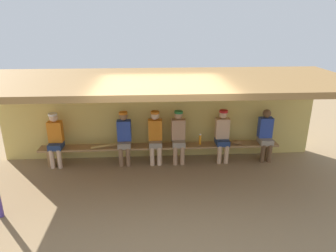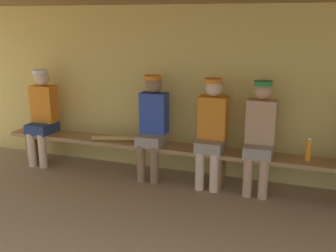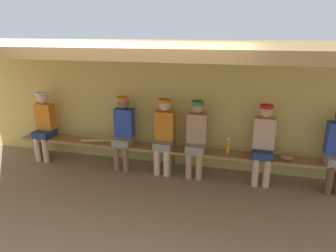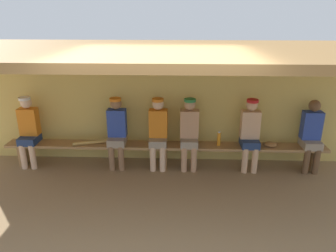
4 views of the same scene
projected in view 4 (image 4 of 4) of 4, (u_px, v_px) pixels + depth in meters
ground_plane at (160, 214)px, 4.71m from camera, size 24.00×24.00×0.00m
back_wall at (166, 105)px, 6.22m from camera, size 8.00×0.20×2.20m
dugout_roof at (162, 53)px, 4.60m from camera, size 8.00×2.80×0.12m
bench at (165, 148)px, 6.04m from camera, size 6.00×0.36×0.46m
player_near_post at (158, 130)px, 5.92m from camera, size 0.34×0.42×1.34m
player_middle at (312, 133)px, 5.83m from camera, size 0.34×0.42×1.34m
player_leftmost at (250, 131)px, 5.86m from camera, size 0.34×0.42×1.34m
player_shirtless_tan at (29, 128)px, 6.01m from camera, size 0.34×0.42×1.34m
player_in_blue at (117, 129)px, 5.95m from camera, size 0.34×0.42×1.34m
player_in_red at (189, 130)px, 5.90m from camera, size 0.34×0.42×1.34m
water_bottle_green at (219, 139)px, 5.93m from camera, size 0.06×0.06×0.27m
baseball_glove_worn at (270, 144)px, 5.90m from camera, size 0.26×0.20×0.09m
baseball_bat at (97, 142)px, 6.05m from camera, size 0.88×0.32×0.07m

